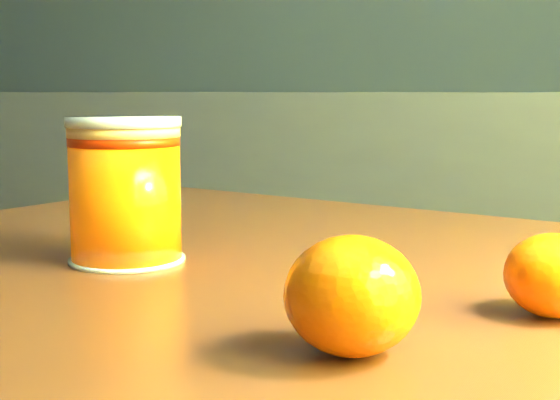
% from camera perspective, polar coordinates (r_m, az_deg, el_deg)
% --- Properties ---
extents(kitchen_counter, '(3.15, 0.60, 0.90)m').
position_cam_1_polar(kitchen_counter, '(2.27, -4.66, -3.58)').
color(kitchen_counter, '#4F5055').
rests_on(kitchen_counter, ground).
extents(juice_glass, '(0.09, 0.09, 0.11)m').
position_cam_1_polar(juice_glass, '(0.60, -11.24, 0.66)').
color(juice_glass, '#FF6405').
rests_on(juice_glass, table).
extents(orange_front, '(0.08, 0.08, 0.06)m').
position_cam_1_polar(orange_front, '(0.38, 5.28, -6.97)').
color(orange_front, '#FF6505').
rests_on(orange_front, table).
extents(orange_back, '(0.06, 0.06, 0.05)m').
position_cam_1_polar(orange_back, '(0.47, 19.34, -5.21)').
color(orange_back, '#FF6505').
rests_on(orange_back, table).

